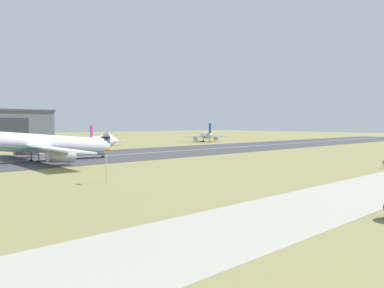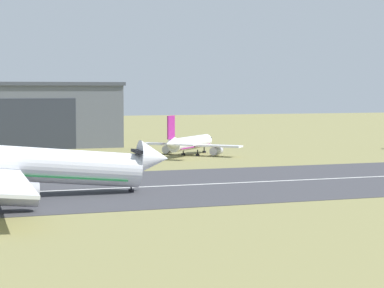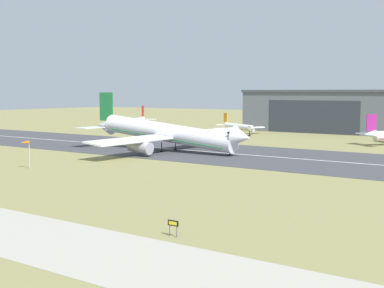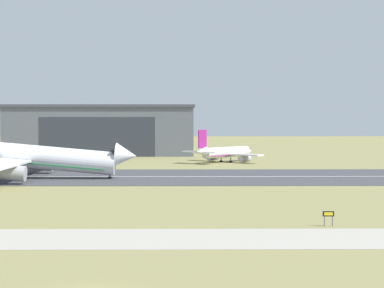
# 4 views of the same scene
# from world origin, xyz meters

# --- Properties ---
(ground_plane) EXTENTS (693.42, 693.42, 0.00)m
(ground_plane) POSITION_xyz_m (0.00, 52.28, 0.00)
(ground_plane) COLOR olive
(runway_strip) EXTENTS (453.42, 41.78, 0.06)m
(runway_strip) POSITION_xyz_m (0.00, 104.56, 0.03)
(runway_strip) COLOR #3D3D42
(runway_strip) RESTS_ON ground_plane
(runway_centreline) EXTENTS (408.08, 0.70, 0.01)m
(runway_centreline) POSITION_xyz_m (0.00, 104.56, 0.07)
(runway_centreline) COLOR silver
(runway_centreline) RESTS_ON runway_strip
(taxiway_road) EXTENTS (340.06, 13.38, 0.05)m
(taxiway_road) POSITION_xyz_m (0.00, 24.55, 0.03)
(taxiway_road) COLOR #A8A393
(taxiway_road) RESTS_ON ground_plane
(hangar_building) EXTENTS (61.93, 25.05, 16.59)m
(hangar_building) POSITION_xyz_m (-20.27, 192.18, 8.32)
(hangar_building) COLOR slate
(hangar_building) RESTS_ON ground_plane
(airplane_landing) EXTENTS (52.61, 56.15, 15.63)m
(airplane_landing) POSITION_xyz_m (-28.45, 100.31, 4.76)
(airplane_landing) COLOR white
(airplane_landing) RESTS_ON ground_plane
(airplane_parked_west) EXTENTS (21.51, 19.98, 7.78)m
(airplane_parked_west) POSITION_xyz_m (-40.49, 159.10, 2.81)
(airplane_parked_west) COLOR white
(airplane_parked_west) RESTS_ON ground_plane
(airplane_parked_east) EXTENTS (22.32, 22.13, 9.26)m
(airplane_parked_east) POSITION_xyz_m (18.79, 153.21, 2.72)
(airplane_parked_east) COLOR white
(airplane_parked_east) RESTS_ON ground_plane
(runway_sign) EXTENTS (1.39, 0.13, 1.83)m
(runway_sign) POSITION_xyz_m (24.45, 33.27, 1.36)
(runway_sign) COLOR #4C4C51
(runway_sign) RESTS_ON ground_plane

